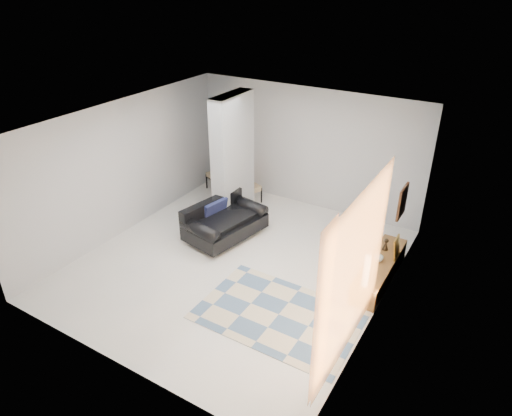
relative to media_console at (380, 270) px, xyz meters
The scene contains 17 objects.
floor 2.68m from the media_console, 160.29° to the right, with size 6.00×6.00×0.00m, color white.
ceiling 3.73m from the media_console, 160.29° to the right, with size 6.00×6.00×0.00m, color white.
wall_back 3.49m from the media_console, 140.23° to the left, with size 6.00×6.00×0.00m, color #B3B5B7.
wall_front 4.80m from the media_console, 122.85° to the right, with size 6.00×6.00×0.00m, color #B3B5B7.
wall_left 5.48m from the media_console, behind, with size 6.00×6.00×0.00m, color #B3B5B7.
wall_right 1.52m from the media_console, 75.71° to the right, with size 6.00×6.00×0.00m, color #B3B5B7.
partition_column 3.88m from the media_console, 169.10° to the left, with size 0.35×1.20×2.80m, color #9B9FA2.
hallway_door 5.12m from the media_console, 156.00° to the left, with size 0.85×0.06×2.04m, color silver.
curtain 2.41m from the media_console, 85.82° to the right, with size 2.55×2.55×0.00m, color #FF9943.
wall_art 1.46m from the media_console, ahead, with size 0.04×0.45×0.55m, color #3E2110.
media_console is the anchor object (origin of this frame).
loveseat 3.32m from the media_console, behind, with size 1.28×1.84×0.76m.
daybed 4.52m from the media_console, 159.41° to the left, with size 1.66×1.16×0.77m.
area_rug 2.12m from the media_console, 121.48° to the right, with size 2.60×1.73×0.01m, color beige.
cylinder_lamp 0.97m from the media_console, 91.38° to the right, with size 0.11×0.11×0.58m, color silver.
bronze_figurine 0.52m from the media_console, 96.96° to the left, with size 0.11×0.11×0.23m, color black, non-canonical shape.
vase 0.29m from the media_console, 164.37° to the right, with size 0.18×0.18×0.19m, color silver.
Camera 1 is at (4.08, -6.08, 5.07)m, focal length 32.00 mm.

